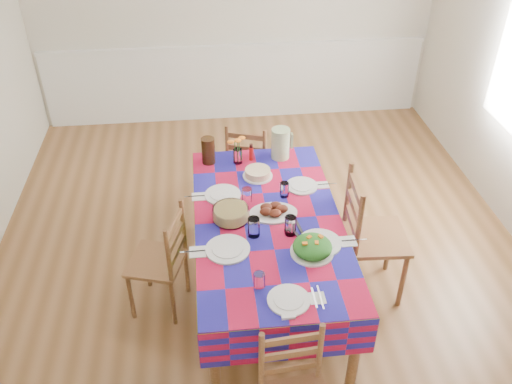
# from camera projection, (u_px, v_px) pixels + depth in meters

# --- Properties ---
(room) EXTENTS (4.58, 5.08, 2.78)m
(room) POSITION_uv_depth(u_px,v_px,m) (261.00, 109.00, 3.87)
(room) COLOR brown
(room) RESTS_ON ground
(wainscot) EXTENTS (4.41, 0.06, 0.92)m
(wainscot) POSITION_uv_depth(u_px,v_px,m) (236.00, 80.00, 6.38)
(wainscot) COLOR white
(wainscot) RESTS_ON room
(dining_table) EXTENTS (1.04, 1.93, 0.75)m
(dining_table) POSITION_uv_depth(u_px,v_px,m) (268.00, 229.00, 3.84)
(dining_table) COLOR brown
(dining_table) RESTS_ON room
(setting_near_head) EXTENTS (0.41, 0.28, 0.12)m
(setting_near_head) POSITION_uv_depth(u_px,v_px,m) (279.00, 293.00, 3.18)
(setting_near_head) COLOR white
(setting_near_head) RESTS_ON dining_table
(setting_left_near) EXTENTS (0.54, 0.32, 0.14)m
(setting_left_near) POSITION_uv_depth(u_px,v_px,m) (236.00, 241.00, 3.56)
(setting_left_near) COLOR white
(setting_left_near) RESTS_ON dining_table
(setting_left_far) EXTENTS (0.49, 0.29, 0.13)m
(setting_left_far) POSITION_uv_depth(u_px,v_px,m) (230.00, 195.00, 3.98)
(setting_left_far) COLOR white
(setting_left_far) RESTS_ON dining_table
(setting_right_near) EXTENTS (0.54, 0.31, 0.14)m
(setting_right_near) POSITION_uv_depth(u_px,v_px,m) (310.00, 236.00, 3.60)
(setting_right_near) COLOR white
(setting_right_near) RESTS_ON dining_table
(setting_right_far) EXTENTS (0.46, 0.26, 0.12)m
(setting_right_far) POSITION_uv_depth(u_px,v_px,m) (296.00, 187.00, 4.07)
(setting_right_far) COLOR white
(setting_right_far) RESTS_ON dining_table
(meat_platter) EXTENTS (0.34, 0.25, 0.07)m
(meat_platter) POSITION_uv_depth(u_px,v_px,m) (273.00, 211.00, 3.83)
(meat_platter) COLOR white
(meat_platter) RESTS_ON dining_table
(salad_platter) EXTENTS (0.29, 0.29, 0.12)m
(salad_platter) POSITION_uv_depth(u_px,v_px,m) (312.00, 247.00, 3.49)
(salad_platter) COLOR white
(salad_platter) RESTS_ON dining_table
(pasta_bowl) EXTENTS (0.26, 0.26, 0.09)m
(pasta_bowl) POSITION_uv_depth(u_px,v_px,m) (231.00, 214.00, 3.78)
(pasta_bowl) COLOR white
(pasta_bowl) RESTS_ON dining_table
(cake) EXTENTS (0.23, 0.23, 0.06)m
(cake) POSITION_uv_depth(u_px,v_px,m) (258.00, 173.00, 4.22)
(cake) COLOR white
(cake) RESTS_ON dining_table
(serving_utensils) EXTENTS (0.15, 0.34, 0.01)m
(serving_utensils) POSITION_uv_depth(u_px,v_px,m) (294.00, 226.00, 3.73)
(serving_utensils) COLOR black
(serving_utensils) RESTS_ON dining_table
(flower_vase) EXTENTS (0.15, 0.12, 0.24)m
(flower_vase) POSITION_uv_depth(u_px,v_px,m) (238.00, 152.00, 4.35)
(flower_vase) COLOR white
(flower_vase) RESTS_ON dining_table
(hot_sauce) EXTENTS (0.03, 0.03, 0.14)m
(hot_sauce) POSITION_uv_depth(u_px,v_px,m) (251.00, 152.00, 4.40)
(hot_sauce) COLOR red
(hot_sauce) RESTS_ON dining_table
(green_pitcher) EXTENTS (0.15, 0.15, 0.26)m
(green_pitcher) POSITION_uv_depth(u_px,v_px,m) (280.00, 143.00, 4.40)
(green_pitcher) COLOR #ACC68C
(green_pitcher) RESTS_ON dining_table
(tea_pitcher) EXTENTS (0.11, 0.11, 0.22)m
(tea_pitcher) POSITION_uv_depth(u_px,v_px,m) (208.00, 151.00, 4.35)
(tea_pitcher) COLOR black
(tea_pitcher) RESTS_ON dining_table
(name_card) EXTENTS (0.08, 0.03, 0.02)m
(name_card) POSITION_uv_depth(u_px,v_px,m) (289.00, 317.00, 3.06)
(name_card) COLOR white
(name_card) RESTS_ON dining_table
(chair_far) EXTENTS (0.49, 0.48, 0.88)m
(chair_far) POSITION_uv_depth(u_px,v_px,m) (249.00, 165.00, 4.96)
(chair_far) COLOR brown
(chair_far) RESTS_ON room
(chair_left) EXTENTS (0.47, 0.49, 0.89)m
(chair_left) POSITION_uv_depth(u_px,v_px,m) (162.00, 262.00, 3.90)
(chair_left) COLOR brown
(chair_left) RESTS_ON room
(chair_right) EXTENTS (0.47, 0.49, 1.04)m
(chair_right) POSITION_uv_depth(u_px,v_px,m) (370.00, 237.00, 4.00)
(chair_right) COLOR brown
(chair_right) RESTS_ON room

